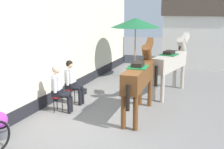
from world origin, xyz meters
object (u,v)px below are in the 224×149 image
at_px(seated_visitor_far, 72,80).
at_px(satchel_bag, 83,91).
at_px(saddled_horse_far, 171,61).
at_px(cafe_parasol, 135,23).
at_px(saddled_horse_near, 139,75).
at_px(seated_visitor_near, 59,86).

xyz_separation_m(seated_visitor_far, satchel_bag, (-0.17, 1.09, -0.68)).
bearing_deg(satchel_bag, saddled_horse_far, -137.98).
height_order(seated_visitor_far, satchel_bag, seated_visitor_far).
relative_size(cafe_parasol, satchel_bag, 9.21).
height_order(saddled_horse_near, satchel_bag, saddled_horse_near).
relative_size(seated_visitor_near, cafe_parasol, 0.54).
xyz_separation_m(seated_visitor_near, saddled_horse_far, (2.72, 3.04, 0.38)).
bearing_deg(cafe_parasol, seated_visitor_far, -102.31).
height_order(seated_visitor_near, satchel_bag, seated_visitor_near).
xyz_separation_m(saddled_horse_far, satchel_bag, (-2.91, -1.12, -1.06)).
relative_size(seated_visitor_near, seated_visitor_far, 1.00).
relative_size(saddled_horse_far, cafe_parasol, 1.15).
height_order(saddled_horse_near, saddled_horse_far, same).
distance_m(seated_visitor_near, saddled_horse_near, 2.34).
bearing_deg(saddled_horse_near, seated_visitor_near, -165.41).
height_order(seated_visitor_near, seated_visitor_far, same).
distance_m(seated_visitor_near, saddled_horse_far, 4.09).
relative_size(seated_visitor_far, saddled_horse_near, 0.46).
bearing_deg(seated_visitor_far, satchel_bag, 98.89).
bearing_deg(saddled_horse_far, seated_visitor_far, -141.15).
bearing_deg(seated_visitor_near, satchel_bag, 95.57).
relative_size(seated_visitor_far, satchel_bag, 4.96).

